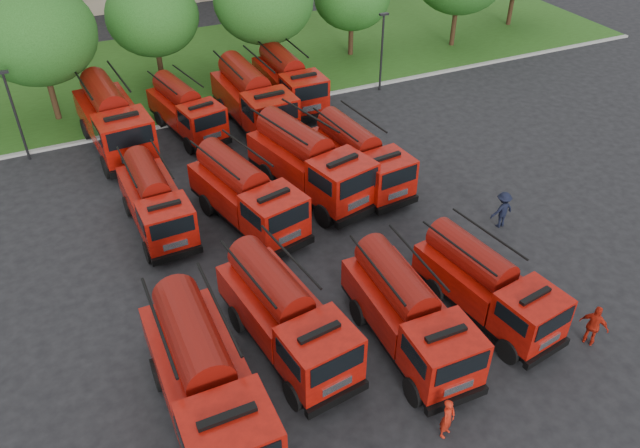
# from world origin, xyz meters

# --- Properties ---
(ground) EXTENTS (140.00, 140.00, 0.00)m
(ground) POSITION_xyz_m (0.00, 0.00, 0.00)
(ground) COLOR black
(ground) RESTS_ON ground
(lawn) EXTENTS (70.00, 16.00, 0.12)m
(lawn) POSITION_xyz_m (0.00, 26.00, 0.06)
(lawn) COLOR #214813
(lawn) RESTS_ON ground
(curb) EXTENTS (70.00, 0.30, 0.14)m
(curb) POSITION_xyz_m (0.00, 17.90, 0.07)
(curb) COLOR gray
(curb) RESTS_ON ground
(tree_2) EXTENTS (6.72, 6.72, 8.22)m
(tree_2) POSITION_xyz_m (-8.00, 21.50, 5.35)
(tree_2) COLOR #382314
(tree_2) RESTS_ON ground
(tree_3) EXTENTS (5.88, 5.88, 7.19)m
(tree_3) POSITION_xyz_m (-1.00, 24.00, 4.68)
(tree_3) COLOR #382314
(tree_3) RESTS_ON ground
(tree_4) EXTENTS (6.55, 6.55, 8.01)m
(tree_4) POSITION_xyz_m (6.00, 22.50, 5.22)
(tree_4) COLOR #382314
(tree_4) RESTS_ON ground
(lamp_post_0) EXTENTS (0.60, 0.25, 5.11)m
(lamp_post_0) POSITION_xyz_m (-10.00, 17.20, 2.90)
(lamp_post_0) COLOR black
(lamp_post_0) RESTS_ON ground
(lamp_post_1) EXTENTS (0.60, 0.25, 5.11)m
(lamp_post_1) POSITION_xyz_m (12.00, 17.20, 2.90)
(lamp_post_1) COLOR black
(lamp_post_1) RESTS_ON ground
(fire_truck_0) EXTENTS (2.85, 7.66, 3.47)m
(fire_truck_0) POSITION_xyz_m (-5.72, -3.25, 1.75)
(fire_truck_0) COLOR black
(fire_truck_0) RESTS_ON ground
(fire_truck_1) EXTENTS (3.29, 7.16, 3.14)m
(fire_truck_1) POSITION_xyz_m (-2.28, -1.43, 1.58)
(fire_truck_1) COLOR black
(fire_truck_1) RESTS_ON ground
(fire_truck_2) EXTENTS (2.57, 6.79, 3.07)m
(fire_truck_2) POSITION_xyz_m (1.81, -3.16, 1.55)
(fire_truck_2) COLOR black
(fire_truck_2) RESTS_ON ground
(fire_truck_3) EXTENTS (3.16, 6.63, 2.90)m
(fire_truck_3) POSITION_xyz_m (5.41, -2.99, 1.46)
(fire_truck_3) COLOR black
(fire_truck_3) RESTS_ON ground
(fire_truck_4) EXTENTS (2.54, 6.46, 2.90)m
(fire_truck_4) POSITION_xyz_m (-4.88, 8.00, 1.46)
(fire_truck_4) COLOR black
(fire_truck_4) RESTS_ON ground
(fire_truck_5) EXTENTS (3.96, 7.36, 3.19)m
(fire_truck_5) POSITION_xyz_m (-0.99, 6.58, 1.60)
(fire_truck_5) COLOR black
(fire_truck_5) RESTS_ON ground
(fire_truck_6) EXTENTS (4.32, 7.99, 3.46)m
(fire_truck_6) POSITION_xyz_m (2.73, 7.80, 1.74)
(fire_truck_6) COLOR black
(fire_truck_6) RESTS_ON ground
(fire_truck_7) EXTENTS (3.06, 6.97, 3.07)m
(fire_truck_7) POSITION_xyz_m (5.39, 7.53, 1.55)
(fire_truck_7) COLOR black
(fire_truck_7) RESTS_ON ground
(fire_truck_8) EXTENTS (3.41, 8.07, 3.58)m
(fire_truck_8) POSITION_xyz_m (-5.28, 16.45, 1.80)
(fire_truck_8) COLOR black
(fire_truck_8) RESTS_ON ground
(fire_truck_9) EXTENTS (3.42, 6.71, 2.92)m
(fire_truck_9) POSITION_xyz_m (-1.18, 16.64, 1.47)
(fire_truck_9) COLOR black
(fire_truck_9) RESTS_ON ground
(fire_truck_10) EXTENTS (3.13, 7.83, 3.51)m
(fire_truck_10) POSITION_xyz_m (2.66, 15.83, 1.77)
(fire_truck_10) COLOR black
(fire_truck_10) RESTS_ON ground
(fire_truck_11) EXTENTS (2.68, 7.13, 3.23)m
(fire_truck_11) POSITION_xyz_m (5.71, 17.75, 1.63)
(fire_truck_11) COLOR black
(fire_truck_11) RESTS_ON ground
(firefighter_0) EXTENTS (0.72, 0.65, 1.60)m
(firefighter_0) POSITION_xyz_m (0.96, -7.11, 0.00)
(firefighter_0) COLOR #A71B0C
(firefighter_0) RESTS_ON ground
(firefighter_2) EXTENTS (1.02, 1.21, 1.79)m
(firefighter_2) POSITION_xyz_m (8.08, -6.01, 0.00)
(firefighter_2) COLOR #A71B0C
(firefighter_2) RESTS_ON ground
(firefighter_3) EXTENTS (1.22, 0.67, 1.84)m
(firefighter_3) POSITION_xyz_m (9.69, 1.41, 0.00)
(firefighter_3) COLOR black
(firefighter_3) RESTS_ON ground
(firefighter_4) EXTENTS (0.86, 0.95, 1.63)m
(firefighter_4) POSITION_xyz_m (-5.06, 0.32, 0.00)
(firefighter_4) COLOR black
(firefighter_4) RESTS_ON ground
(firefighter_5) EXTENTS (1.61, 0.89, 1.65)m
(firefighter_5) POSITION_xyz_m (7.10, 6.02, 0.00)
(firefighter_5) COLOR #A71B0C
(firefighter_5) RESTS_ON ground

